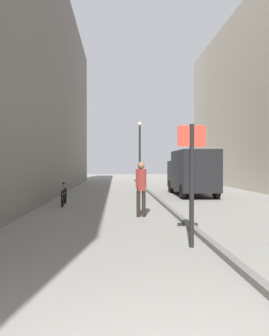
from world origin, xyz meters
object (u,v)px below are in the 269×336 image
at_px(lamp_post, 140,151).
at_px(bicycle_leaning, 64,196).
at_px(delivery_van, 192,172).
at_px(pedestrian_main_foreground, 141,185).
at_px(street_sign_post, 192,174).

distance_m(lamp_post, bicycle_leaning, 9.90).
height_order(delivery_van, lamp_post, lamp_post).
bearing_deg(bicycle_leaning, pedestrian_main_foreground, -48.01).
xyz_separation_m(pedestrian_main_foreground, street_sign_post, (0.76, -3.81, 0.49)).
relative_size(pedestrian_main_foreground, lamp_post, 0.38).
relative_size(delivery_van, lamp_post, 1.06).
distance_m(delivery_van, bicycle_leaning, 7.50).
xyz_separation_m(pedestrian_main_foreground, lamp_post, (0.87, 11.80, 1.66)).
relative_size(street_sign_post, lamp_post, 0.55).
distance_m(delivery_van, lamp_post, 5.81).
bearing_deg(street_sign_post, bicycle_leaning, -60.74).
xyz_separation_m(street_sign_post, lamp_post, (0.11, 15.61, 1.18)).
bearing_deg(bicycle_leaning, lamp_post, 62.80).
height_order(pedestrian_main_foreground, delivery_van, delivery_van).
height_order(street_sign_post, lamp_post, lamp_post).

